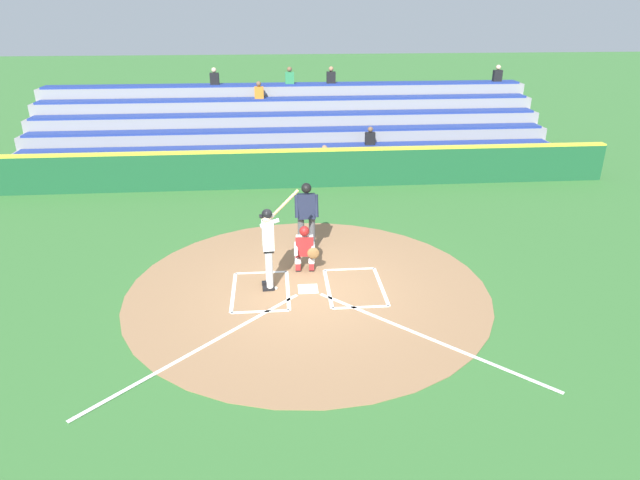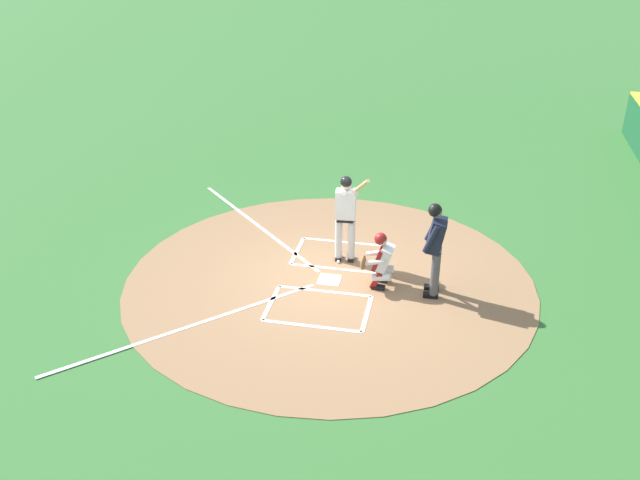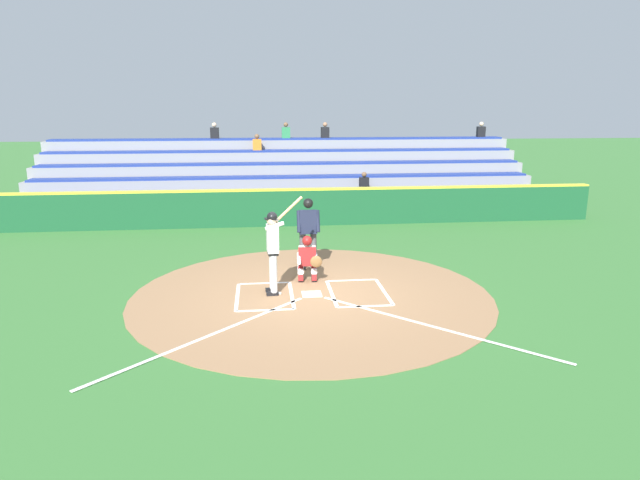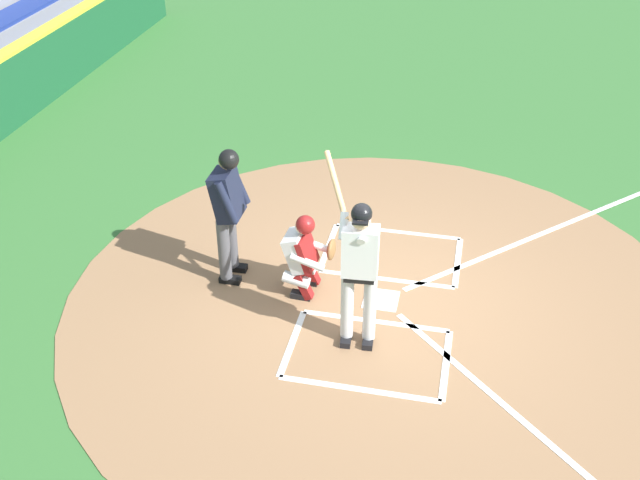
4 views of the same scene
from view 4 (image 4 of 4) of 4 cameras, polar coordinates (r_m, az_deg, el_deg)
ground_plane at (r=9.73m, az=4.58°, el=-4.53°), size 120.00×120.00×0.00m
dirt_circle at (r=9.73m, az=4.58°, el=-4.50°), size 8.00×8.00×0.01m
home_plate_and_chalk at (r=9.68m, az=9.76°, el=-5.08°), size 7.93×4.91×0.01m
batter at (r=8.43m, az=2.93°, el=-1.84°), size 0.90×0.77×2.13m
catcher at (r=9.53m, az=-1.15°, el=-0.95°), size 0.59×0.63×1.13m
plate_umpire at (r=9.60m, az=-6.90°, el=2.51°), size 0.58×0.41×1.86m
baseball at (r=9.16m, az=3.61°, el=-6.95°), size 0.07×0.07×0.07m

